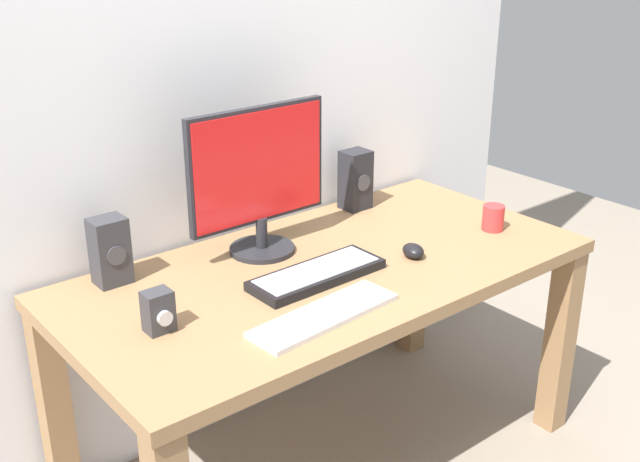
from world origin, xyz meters
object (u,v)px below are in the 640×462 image
object	(u,v)px
keyboard_primary	(317,274)
speaker_left	(110,251)
desk	(327,298)
mouse	(413,251)
speaker_right	(355,180)
monitor	(258,177)
keyboard_secondary	(325,315)
coffee_mug	(493,218)
audio_controller	(158,311)

from	to	relation	value
keyboard_primary	speaker_left	size ratio (longest dim) A/B	2.10
desk	mouse	distance (m)	0.30
desk	speaker_left	distance (m)	0.66
keyboard_primary	speaker_right	world-z (taller)	speaker_right
desk	monitor	bearing A→B (deg)	112.43
keyboard_secondary	speaker_left	xyz separation A→B (m)	(-0.34, 0.55, 0.09)
desk	coffee_mug	bearing A→B (deg)	-12.07
desk	mouse	bearing A→B (deg)	-26.16
keyboard_secondary	monitor	bearing A→B (deg)	75.30
audio_controller	desk	bearing A→B (deg)	3.20
coffee_mug	keyboard_secondary	bearing A→B (deg)	-172.06
keyboard_secondary	coffee_mug	distance (m)	0.83
monitor	mouse	bearing A→B (deg)	-45.28
speaker_right	keyboard_primary	bearing A→B (deg)	-142.21
monitor	audio_controller	size ratio (longest dim) A/B	4.33
monitor	speaker_right	world-z (taller)	monitor
mouse	audio_controller	bearing A→B (deg)	-172.07
coffee_mug	monitor	bearing A→B (deg)	153.56
speaker_right	coffee_mug	xyz separation A→B (m)	(0.22, -0.44, -0.06)
audio_controller	monitor	bearing A→B (deg)	27.04
keyboard_primary	keyboard_secondary	size ratio (longest dim) A/B	0.93
monitor	audio_controller	bearing A→B (deg)	-152.96
monitor	coffee_mug	world-z (taller)	monitor
speaker_left	mouse	bearing A→B (deg)	-27.95
keyboard_primary	monitor	bearing A→B (deg)	91.81
monitor	speaker_left	xyz separation A→B (m)	(-0.46, 0.08, -0.15)
monitor	keyboard_primary	xyz separation A→B (m)	(0.01, -0.27, -0.23)
mouse	monitor	bearing A→B (deg)	148.73
keyboard_primary	keyboard_secondary	distance (m)	0.23
desk	speaker_right	bearing A→B (deg)	38.76
speaker_left	coffee_mug	bearing A→B (deg)	-20.41
keyboard_primary	coffee_mug	xyz separation A→B (m)	(0.69, -0.08, 0.03)
monitor	mouse	distance (m)	0.53
keyboard_primary	desk	bearing A→B (deg)	32.75
keyboard_primary	speaker_left	bearing A→B (deg)	142.94
mouse	coffee_mug	distance (m)	0.37
desk	monitor	distance (m)	0.43
monitor	audio_controller	world-z (taller)	monitor
audio_controller	coffee_mug	distance (m)	1.20
monitor	speaker_right	bearing A→B (deg)	11.32
keyboard_primary	audio_controller	size ratio (longest dim) A/B	3.75
monitor	keyboard_secondary	distance (m)	0.53
desk	audio_controller	bearing A→B (deg)	-176.80
desk	monitor	world-z (taller)	monitor
monitor	coffee_mug	distance (m)	0.81
monitor	coffee_mug	xyz separation A→B (m)	(0.70, -0.35, -0.20)
mouse	keyboard_primary	bearing A→B (deg)	-177.76
speaker_left	coffee_mug	xyz separation A→B (m)	(1.16, -0.43, -0.06)
keyboard_secondary	audio_controller	size ratio (longest dim) A/B	4.04
desk	audio_controller	xyz separation A→B (m)	(-0.58, -0.03, 0.16)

